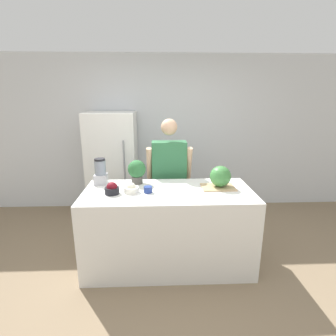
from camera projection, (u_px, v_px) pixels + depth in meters
ground_plane at (170, 286)px, 2.76m from camera, size 14.00×14.00×0.00m
wall_back at (164, 134)px, 4.51m from camera, size 8.00×0.06×2.60m
counter_island at (168, 227)px, 3.05m from camera, size 1.89×0.85×0.91m
refrigerator at (113, 165)px, 4.23m from camera, size 0.76×0.70×1.70m
person at (169, 179)px, 3.58m from camera, size 0.60×0.26×1.65m
cutting_board at (218, 187)px, 3.02m from camera, size 0.38×0.27×0.01m
watermelon at (220, 176)px, 2.99m from camera, size 0.24×0.24×0.24m
bowl_cherries at (112, 189)px, 2.82m from camera, size 0.16×0.16×0.13m
bowl_cream at (131, 189)px, 2.86m from camera, size 0.16×0.16×0.11m
bowl_small_blue at (148, 190)px, 2.86m from camera, size 0.09×0.09×0.07m
blender at (101, 172)px, 3.11m from camera, size 0.15×0.15×0.31m
potted_plant at (137, 170)px, 3.13m from camera, size 0.21×0.21×0.29m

